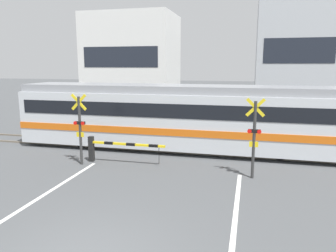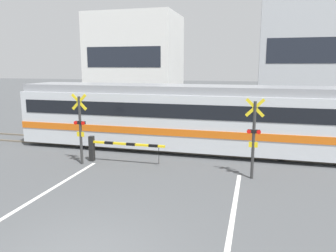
{
  "view_description": "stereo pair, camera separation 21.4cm",
  "coord_description": "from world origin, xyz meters",
  "px_view_note": "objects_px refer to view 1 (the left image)",
  "views": [
    {
      "loc": [
        3.25,
        -5.61,
        4.11
      ],
      "look_at": [
        0.0,
        7.36,
        1.6
      ],
      "focal_mm": 35.0,
      "sensor_mm": 36.0,
      "label": 1
    },
    {
      "loc": [
        3.46,
        -5.56,
        4.11
      ],
      "look_at": [
        0.0,
        7.36,
        1.6
      ],
      "focal_mm": 35.0,
      "sensor_mm": 36.0,
      "label": 2
    }
  ],
  "objects_px": {
    "crossing_signal_right": "(254,135)",
    "crossing_signal_left": "(80,126)",
    "crossing_barrier_far": "(234,127)",
    "pedestrian": "(221,112)",
    "commuter_train": "(176,115)",
    "crossing_barrier_near": "(109,147)"
  },
  "relations": [
    {
      "from": "crossing_barrier_far",
      "to": "pedestrian",
      "type": "xyz_separation_m",
      "value": [
        -1.09,
        3.9,
        0.29
      ]
    },
    {
      "from": "crossing_signal_left",
      "to": "crossing_signal_right",
      "type": "height_order",
      "value": "same"
    },
    {
      "from": "crossing_barrier_near",
      "to": "crossing_signal_right",
      "type": "height_order",
      "value": "crossing_signal_right"
    },
    {
      "from": "commuter_train",
      "to": "pedestrian",
      "type": "xyz_separation_m",
      "value": [
        1.54,
        6.85,
        -0.71
      ]
    },
    {
      "from": "crossing_signal_left",
      "to": "crossing_signal_right",
      "type": "bearing_deg",
      "value": 0.0
    },
    {
      "from": "pedestrian",
      "to": "crossing_signal_right",
      "type": "bearing_deg",
      "value": -78.44
    },
    {
      "from": "crossing_signal_left",
      "to": "commuter_train",
      "type": "bearing_deg",
      "value": 45.91
    },
    {
      "from": "pedestrian",
      "to": "crossing_barrier_far",
      "type": "bearing_deg",
      "value": -74.46
    },
    {
      "from": "crossing_barrier_near",
      "to": "pedestrian",
      "type": "height_order",
      "value": "pedestrian"
    },
    {
      "from": "crossing_barrier_far",
      "to": "crossing_barrier_near",
      "type": "bearing_deg",
      "value": -130.1
    },
    {
      "from": "crossing_signal_right",
      "to": "pedestrian",
      "type": "relative_size",
      "value": 1.74
    },
    {
      "from": "commuter_train",
      "to": "crossing_barrier_far",
      "type": "bearing_deg",
      "value": 48.28
    },
    {
      "from": "pedestrian",
      "to": "commuter_train",
      "type": "bearing_deg",
      "value": -102.68
    },
    {
      "from": "commuter_train",
      "to": "crossing_signal_left",
      "type": "distance_m",
      "value": 4.73
    },
    {
      "from": "crossing_signal_right",
      "to": "pedestrian",
      "type": "bearing_deg",
      "value": 101.56
    },
    {
      "from": "crossing_barrier_near",
      "to": "crossing_signal_right",
      "type": "relative_size",
      "value": 1.14
    },
    {
      "from": "commuter_train",
      "to": "crossing_signal_left",
      "type": "bearing_deg",
      "value": -134.09
    },
    {
      "from": "crossing_signal_left",
      "to": "pedestrian",
      "type": "relative_size",
      "value": 1.74
    },
    {
      "from": "crossing_barrier_near",
      "to": "crossing_signal_left",
      "type": "xyz_separation_m",
      "value": [
        -1.01,
        -0.52,
        0.94
      ]
    },
    {
      "from": "crossing_signal_right",
      "to": "crossing_signal_left",
      "type": "bearing_deg",
      "value": 180.0
    },
    {
      "from": "commuter_train",
      "to": "crossing_barrier_far",
      "type": "relative_size",
      "value": 4.6
    },
    {
      "from": "commuter_train",
      "to": "crossing_signal_right",
      "type": "bearing_deg",
      "value": -43.06
    }
  ]
}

